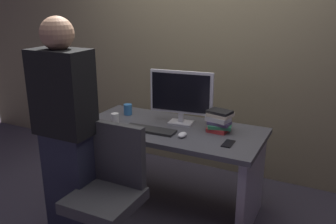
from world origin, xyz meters
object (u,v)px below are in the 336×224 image
at_px(office_chair, 110,200).
at_px(desk, 171,152).
at_px(cup_by_monitor, 128,109).
at_px(cell_phone, 228,144).
at_px(book_stack, 219,121).
at_px(monitor, 181,95).
at_px(person_at_desk, 66,134).
at_px(cup_near_keyboard, 115,119).
at_px(mouse, 182,135).
at_px(keyboard, 150,130).

bearing_deg(office_chair, desk, 83.27).
bearing_deg(cup_by_monitor, cell_phone, -14.51).
bearing_deg(desk, book_stack, 14.11).
bearing_deg(cup_by_monitor, book_stack, -2.96).
distance_m(desk, monitor, 0.49).
distance_m(desk, cup_by_monitor, 0.59).
distance_m(desk, office_chair, 0.77).
relative_size(person_at_desk, cup_near_keyboard, 17.99).
xyz_separation_m(person_at_desk, cup_by_monitor, (-0.06, 0.88, -0.07)).
xyz_separation_m(cup_near_keyboard, cup_by_monitor, (-0.04, 0.26, 0.00)).
bearing_deg(cell_phone, monitor, 153.33).
distance_m(person_at_desk, cup_by_monitor, 0.89).
height_order(desk, mouse, mouse).
relative_size(desk, mouse, 15.18).
bearing_deg(cup_by_monitor, cup_near_keyboard, -81.56).
bearing_deg(cell_phone, cup_near_keyboard, 179.99).
xyz_separation_m(desk, mouse, (0.17, -0.15, 0.23)).
distance_m(office_chair, cup_near_keyboard, 0.82).
bearing_deg(book_stack, cup_near_keyboard, -165.65).
xyz_separation_m(person_at_desk, monitor, (0.48, 0.87, 0.14)).
xyz_separation_m(cup_near_keyboard, book_stack, (0.85, 0.22, 0.04)).
bearing_deg(cell_phone, keyboard, -178.26).
relative_size(monitor, mouse, 5.40).
bearing_deg(cup_by_monitor, keyboard, -36.22).
bearing_deg(book_stack, person_at_desk, -134.89).
distance_m(keyboard, cell_phone, 0.65).
xyz_separation_m(person_at_desk, cup_near_keyboard, (-0.02, 0.62, -0.07)).
bearing_deg(keyboard, office_chair, -89.51).
xyz_separation_m(keyboard, book_stack, (0.50, 0.24, 0.08)).
xyz_separation_m(cup_by_monitor, cell_phone, (1.04, -0.27, -0.04)).
bearing_deg(mouse, desk, 139.69).
xyz_separation_m(desk, cell_phone, (0.53, -0.13, 0.22)).
xyz_separation_m(mouse, cup_near_keyboard, (-0.64, 0.02, 0.03)).
xyz_separation_m(monitor, cell_phone, (0.50, -0.25, -0.25)).
relative_size(office_chair, cup_by_monitor, 9.76).
distance_m(office_chair, mouse, 0.74).
height_order(office_chair, cup_by_monitor, office_chair).
height_order(monitor, keyboard, monitor).
relative_size(cup_by_monitor, book_stack, 0.44).
height_order(mouse, cell_phone, mouse).
height_order(cup_by_monitor, book_stack, book_stack).
relative_size(desk, keyboard, 3.53).
relative_size(office_chair, mouse, 9.40).
bearing_deg(keyboard, book_stack, 23.49).
relative_size(office_chair, person_at_desk, 0.57).
height_order(person_at_desk, cell_phone, person_at_desk).
distance_m(office_chair, keyboard, 0.69).
xyz_separation_m(office_chair, person_at_desk, (-0.36, 0.02, 0.41)).
distance_m(cup_by_monitor, cell_phone, 1.08).
xyz_separation_m(desk, monitor, (0.03, 0.13, 0.47)).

